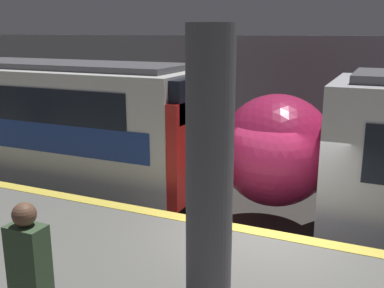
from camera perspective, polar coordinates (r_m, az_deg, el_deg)
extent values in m
plane|color=#33302D|center=(8.50, 8.83, -16.87)|extent=(120.00, 120.00, 0.00)
cube|color=#EAD14C|center=(7.89, 8.81, -11.00)|extent=(40.00, 0.30, 0.01)
cube|color=gray|center=(13.55, 16.21, 4.08)|extent=(50.00, 0.15, 4.24)
cylinder|color=#56565B|center=(5.30, 2.24, -3.69)|extent=(0.57, 0.57, 3.43)
ellipsoid|color=#B21E4C|center=(9.82, 10.65, -0.74)|extent=(2.42, 2.61, 2.40)
sphere|color=#F2EFCC|center=(10.19, 5.34, -2.51)|extent=(0.20, 0.20, 0.20)
cube|color=red|center=(10.40, 0.80, -0.14)|extent=(0.25, 2.78, 2.29)
cube|color=black|center=(10.18, 0.82, 6.11)|extent=(0.25, 2.49, 0.91)
sphere|color=#EA4C42|center=(9.89, 0.14, -3.32)|extent=(0.18, 0.18, 0.18)
sphere|color=#EA4C42|center=(11.01, 2.85, -1.49)|extent=(0.18, 0.18, 0.18)
cube|color=#3D5638|center=(4.77, -20.03, -13.66)|extent=(0.38, 0.24, 0.72)
sphere|color=brown|center=(4.58, -20.53, -8.38)|extent=(0.23, 0.23, 0.23)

